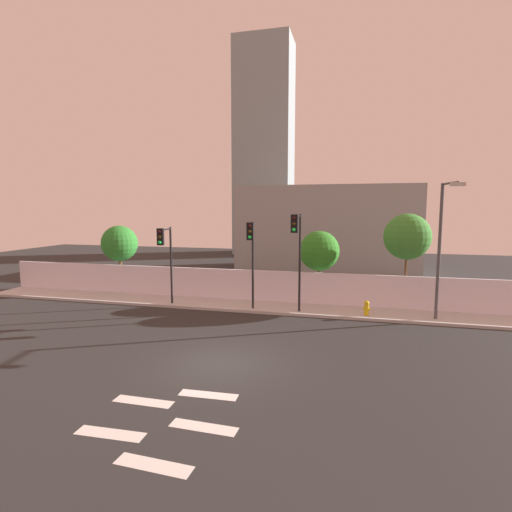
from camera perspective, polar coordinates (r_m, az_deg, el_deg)
ground_plane at (r=14.99m, az=-5.35°, el=-15.11°), size 80.00×80.00×0.00m
sidewalk at (r=22.49m, az=1.70°, el=-7.38°), size 36.00×2.40×0.15m
perimeter_wall at (r=23.51m, az=2.39°, el=-4.33°), size 36.00×0.18×1.80m
crosswalk_marking at (r=11.60m, az=-12.87°, el=-22.15°), size 4.02×3.91×0.01m
traffic_light_left at (r=20.84m, az=-0.68°, el=1.35°), size 0.37×1.35×4.74m
traffic_light_center at (r=22.36m, az=-12.88°, el=1.00°), size 0.39×1.76×4.40m
traffic_light_right at (r=20.24m, az=5.91°, el=1.98°), size 0.35×1.57×5.16m
street_lamp_curbside at (r=21.03m, az=25.10°, el=2.07°), size 0.69×1.91×6.65m
fire_hydrant at (r=21.30m, az=15.58°, el=-7.11°), size 0.44×0.26×0.76m
roadside_tree_leftmost at (r=28.27m, az=-18.99°, el=1.68°), size 2.40×2.40×4.47m
roadside_tree_midleft at (r=23.79m, az=9.05°, el=0.70°), size 2.37×2.37×4.29m
roadside_tree_midright at (r=23.78m, az=20.87°, el=2.59°), size 2.59×2.59×5.33m
low_building_distant at (r=36.72m, az=10.10°, el=3.91°), size 15.77×6.00×7.59m
tower_on_skyline at (r=50.39m, az=1.17°, el=15.06°), size 6.80×5.00×25.64m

